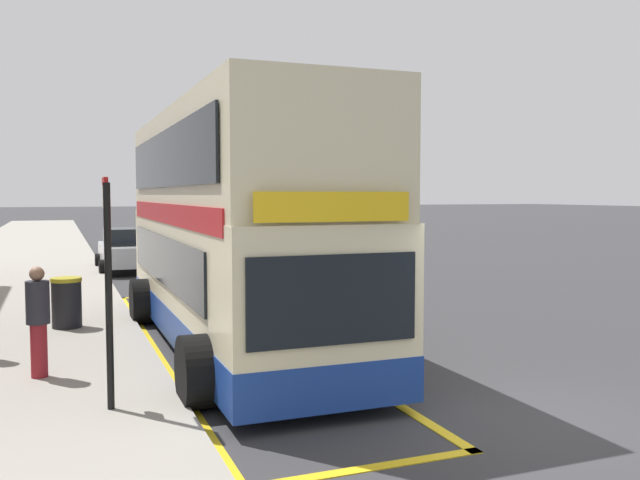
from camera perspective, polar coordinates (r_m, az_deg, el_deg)
ground_plane at (r=39.12m, az=-13.11°, el=-0.44°), size 260.00×260.00×0.00m
pavement_near at (r=38.75m, az=-23.41°, el=-0.59°), size 6.00×76.00×0.14m
double_decker_bus at (r=12.85m, az=-7.43°, el=0.25°), size 3.23×10.09×4.40m
bus_bay_markings at (r=13.34m, az=-8.18°, el=-8.55°), size 2.82×13.12×0.01m
bus_stop_sign at (r=8.95m, az=-17.49°, el=-2.87°), size 0.09×0.51×2.95m
parked_car_silver_across at (r=26.04m, az=-16.07°, el=-0.84°), size 2.09×4.20×1.62m
parked_car_silver_behind at (r=40.61m, az=-9.67°, el=0.89°), size 2.09×4.20×1.62m
parked_car_maroon_far at (r=29.21m, az=-4.66°, el=-0.20°), size 2.09×4.20×1.62m
pedestrian_waiting_near_sign at (r=10.92m, az=-22.73°, el=-6.05°), size 0.34×0.34×1.66m
litter_bin at (r=14.80m, az=-20.63°, el=-4.96°), size 0.62×0.62×1.03m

